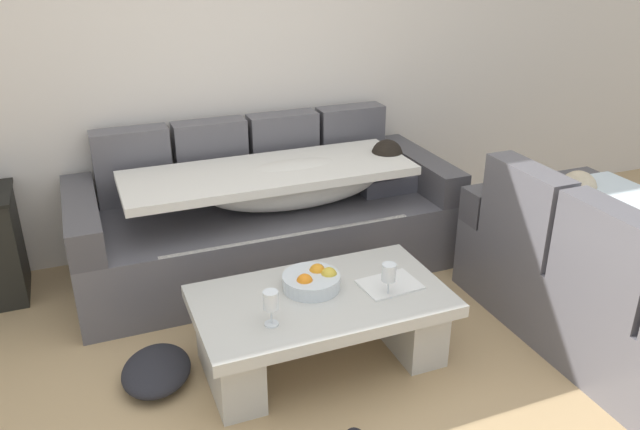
{
  "coord_description": "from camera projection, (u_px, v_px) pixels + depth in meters",
  "views": [
    {
      "loc": [
        -0.83,
        -1.81,
        1.95
      ],
      "look_at": [
        0.33,
        1.09,
        0.55
      ],
      "focal_mm": 35.39,
      "sensor_mm": 36.0,
      "label": 1
    }
  ],
  "objects": [
    {
      "name": "couch_along_wall",
      "position": [
        271.0,
        217.0,
        3.92
      ],
      "size": [
        2.3,
        0.92,
        0.88
      ],
      "color": "#57555A",
      "rests_on": "ground_plane"
    },
    {
      "name": "wine_glass_near_right",
      "position": [
        389.0,
        274.0,
        2.94
      ],
      "size": [
        0.07,
        0.07,
        0.17
      ],
      "color": "silver",
      "rests_on": "coffee_table"
    },
    {
      "name": "crumpled_garment",
      "position": [
        156.0,
        370.0,
        2.97
      ],
      "size": [
        0.42,
        0.48,
        0.12
      ],
      "primitive_type": "ellipsoid",
      "rotation": [
        0.0,
        0.0,
        1.28
      ],
      "color": "#232328",
      "rests_on": "ground_plane"
    },
    {
      "name": "wine_glass_near_left",
      "position": [
        271.0,
        302.0,
        2.71
      ],
      "size": [
        0.07,
        0.07,
        0.17
      ],
      "color": "silver",
      "rests_on": "coffee_table"
    },
    {
      "name": "back_wall",
      "position": [
        207.0,
        39.0,
        3.88
      ],
      "size": [
        9.0,
        0.1,
        2.7
      ],
      "primitive_type": "cube",
      "color": "silver",
      "rests_on": "ground_plane"
    },
    {
      "name": "open_magazine",
      "position": [
        390.0,
        284.0,
        3.06
      ],
      "size": [
        0.29,
        0.23,
        0.01
      ],
      "primitive_type": "cube",
      "rotation": [
        0.0,
        0.0,
        0.07
      ],
      "color": "white",
      "rests_on": "coffee_table"
    },
    {
      "name": "coffee_table",
      "position": [
        321.0,
        321.0,
        3.04
      ],
      "size": [
        1.2,
        0.68,
        0.38
      ],
      "color": "beige",
      "rests_on": "ground_plane"
    },
    {
      "name": "fruit_bowl",
      "position": [
        313.0,
        280.0,
        3.03
      ],
      "size": [
        0.28,
        0.28,
        0.1
      ],
      "color": "silver",
      "rests_on": "coffee_table"
    }
  ]
}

